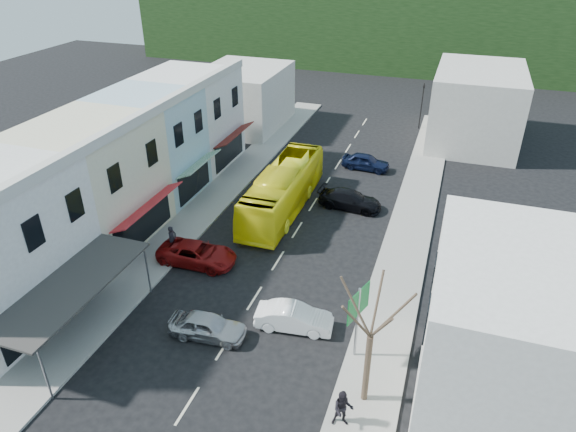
% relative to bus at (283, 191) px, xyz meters
% --- Properties ---
extents(ground, '(120.00, 120.00, 0.00)m').
position_rel_bus_xyz_m(ground, '(1.91, -10.54, -1.55)').
color(ground, black).
rests_on(ground, ground).
extents(sidewalk_left, '(3.00, 52.00, 0.15)m').
position_rel_bus_xyz_m(sidewalk_left, '(-5.59, -0.54, -1.48)').
color(sidewalk_left, gray).
rests_on(sidewalk_left, ground).
extents(sidewalk_right, '(3.00, 52.00, 0.15)m').
position_rel_bus_xyz_m(sidewalk_right, '(9.41, -0.54, -1.48)').
color(sidewalk_right, gray).
rests_on(sidewalk_right, ground).
extents(shopfront_row, '(8.25, 30.00, 8.00)m').
position_rel_bus_xyz_m(shopfront_row, '(-10.58, -5.54, 2.45)').
color(shopfront_row, silver).
rests_on(shopfront_row, ground).
extents(right_building, '(8.00, 9.00, 8.00)m').
position_rel_bus_xyz_m(right_building, '(15.41, -14.54, 2.45)').
color(right_building, silver).
rests_on(right_building, ground).
extents(distant_block_left, '(8.00, 10.00, 6.00)m').
position_rel_bus_xyz_m(distant_block_left, '(-10.09, 16.46, 1.45)').
color(distant_block_left, '#B7B2A8').
rests_on(distant_block_left, ground).
extents(distant_block_right, '(8.00, 12.00, 7.00)m').
position_rel_bus_xyz_m(distant_block_right, '(12.91, 19.46, 1.95)').
color(distant_block_right, '#B7B2A8').
rests_on(distant_block_right, ground).
extents(hillside, '(80.00, 26.00, 14.00)m').
position_rel_bus_xyz_m(hillside, '(0.46, 54.55, 5.18)').
color(hillside, black).
rests_on(hillside, ground).
extents(bus, '(2.56, 11.61, 3.10)m').
position_rel_bus_xyz_m(bus, '(0.00, 0.00, 0.00)').
color(bus, yellow).
rests_on(bus, ground).
extents(car_silver, '(4.53, 2.15, 1.40)m').
position_rel_bus_xyz_m(car_silver, '(0.82, -14.21, -0.85)').
color(car_silver, '#AEAEB3').
rests_on(car_silver, ground).
extents(car_white, '(4.59, 2.34, 1.40)m').
position_rel_bus_xyz_m(car_white, '(4.83, -12.16, -0.85)').
color(car_white, white).
rests_on(car_white, ground).
extents(car_red, '(4.65, 2.02, 1.40)m').
position_rel_bus_xyz_m(car_red, '(-2.80, -8.40, -0.85)').
color(car_red, maroon).
rests_on(car_red, ground).
extents(car_black_near, '(4.60, 2.09, 1.40)m').
position_rel_bus_xyz_m(car_black_near, '(4.67, 1.84, -0.85)').
color(car_black_near, black).
rests_on(car_black_near, ground).
extents(car_navy_mid, '(4.52, 2.11, 1.40)m').
position_rel_bus_xyz_m(car_navy_mid, '(4.42, 9.22, -0.85)').
color(car_navy_mid, black).
rests_on(car_navy_mid, ground).
extents(pedestrian_left, '(0.50, 0.66, 1.70)m').
position_rel_bus_xyz_m(pedestrian_left, '(-4.79, -7.92, -0.55)').
color(pedestrian_left, black).
rests_on(pedestrian_left, sidewalk_left).
extents(pedestrian_right, '(0.79, 0.61, 1.70)m').
position_rel_bus_xyz_m(pedestrian_right, '(8.68, -17.36, -0.55)').
color(pedestrian_right, black).
rests_on(pedestrian_right, sidewalk_right).
extents(direction_sign, '(1.35, 2.02, 4.22)m').
position_rel_bus_xyz_m(direction_sign, '(8.31, -13.21, 0.56)').
color(direction_sign, '#09541F').
rests_on(direction_sign, ground).
extents(street_tree, '(2.42, 2.42, 7.60)m').
position_rel_bus_xyz_m(street_tree, '(9.30, -15.70, 2.25)').
color(street_tree, '#3D2E21').
rests_on(street_tree, ground).
extents(traffic_signal, '(1.14, 1.29, 4.80)m').
position_rel_bus_xyz_m(traffic_signal, '(7.71, 21.23, 0.85)').
color(traffic_signal, black).
rests_on(traffic_signal, ground).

